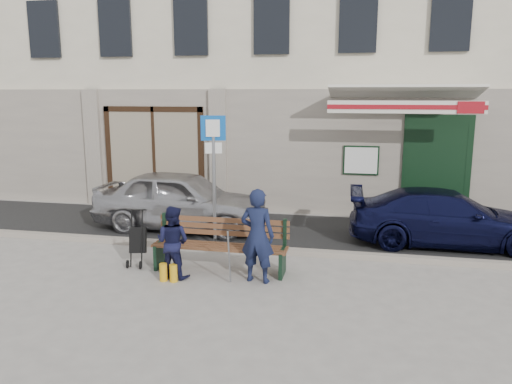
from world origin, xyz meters
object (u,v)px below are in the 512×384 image
(bench, at_px, (217,246))
(stroller, at_px, (138,241))
(car_silver, at_px, (181,200))
(parking_sign, at_px, (214,160))
(man, at_px, (257,236))
(car_navy, at_px, (446,218))
(woman, at_px, (173,242))

(bench, height_order, stroller, stroller)
(car_silver, xyz_separation_m, bench, (1.58, -2.52, -0.23))
(parking_sign, height_order, stroller, parking_sign)
(man, bearing_deg, car_silver, -43.16)
(parking_sign, height_order, man, parking_sign)
(car_navy, xyz_separation_m, bench, (-4.21, -2.45, -0.12))
(man, distance_m, woman, 1.46)
(car_silver, distance_m, woman, 3.11)
(bench, bearing_deg, parking_sign, 108.13)
(parking_sign, distance_m, stroller, 2.22)
(car_navy, xyz_separation_m, man, (-3.41, -2.82, 0.22))
(parking_sign, height_order, woman, parking_sign)
(man, bearing_deg, parking_sign, -47.49)
(car_navy, bearing_deg, parking_sign, 101.20)
(parking_sign, distance_m, bench, 2.00)
(parking_sign, bearing_deg, car_navy, -1.81)
(car_silver, distance_m, car_navy, 5.79)
(car_silver, distance_m, parking_sign, 1.91)
(woman, height_order, stroller, woman)
(man, xyz_separation_m, stroller, (-2.30, 0.35, -0.34))
(parking_sign, relative_size, man, 1.68)
(car_silver, height_order, bench, car_silver)
(parking_sign, relative_size, woman, 2.14)
(parking_sign, bearing_deg, bench, -86.07)
(car_silver, height_order, stroller, car_silver)
(woman, bearing_deg, bench, -135.21)
(woman, relative_size, stroller, 1.23)
(stroller, bearing_deg, parking_sign, 39.98)
(car_silver, relative_size, stroller, 3.96)
(car_navy, height_order, parking_sign, parking_sign)
(woman, bearing_deg, car_silver, -62.67)
(car_navy, height_order, stroller, car_navy)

